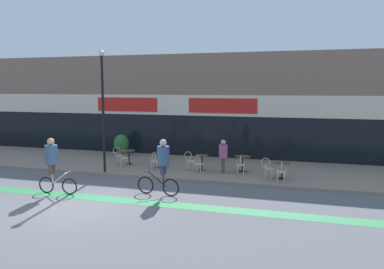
{
  "coord_description": "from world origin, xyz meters",
  "views": [
    {
      "loc": [
        7.31,
        -10.98,
        4.13
      ],
      "look_at": [
        2.13,
        6.72,
        1.83
      ],
      "focal_mm": 35.0,
      "sensor_mm": 36.0,
      "label": 1
    }
  ],
  "objects_px": {
    "cafe_chair_0_near": "(124,157)",
    "bistro_table_3": "(243,161)",
    "bistro_table_1": "(159,157)",
    "planter_pot": "(121,144)",
    "cyclist_1": "(162,163)",
    "cyclist_0": "(53,160)",
    "cafe_chair_3_near": "(241,164)",
    "pedestrian_near_end": "(223,153)",
    "bistro_table_0": "(129,154)",
    "bistro_table_4": "(282,167)",
    "cafe_chair_4_near": "(281,170)",
    "cafe_chair_2_side": "(190,159)",
    "cafe_chair_0_side": "(118,154)",
    "cafe_chair_4_side": "(268,167)",
    "bistro_table_2": "(202,160)",
    "lamp_post": "(103,104)",
    "cafe_chair_2_near": "(198,163)",
    "cafe_chair_1_near": "(155,160)"
  },
  "relations": [
    {
      "from": "bistro_table_1",
      "to": "pedestrian_near_end",
      "type": "distance_m",
      "value": 3.36
    },
    {
      "from": "cafe_chair_3_near",
      "to": "lamp_post",
      "type": "distance_m",
      "value": 7.05
    },
    {
      "from": "bistro_table_2",
      "to": "cafe_chair_3_near",
      "type": "bearing_deg",
      "value": -8.45
    },
    {
      "from": "bistro_table_0",
      "to": "pedestrian_near_end",
      "type": "relative_size",
      "value": 0.46
    },
    {
      "from": "cafe_chair_2_side",
      "to": "cafe_chair_4_side",
      "type": "relative_size",
      "value": 1.0
    },
    {
      "from": "pedestrian_near_end",
      "to": "planter_pot",
      "type": "bearing_deg",
      "value": -38.33
    },
    {
      "from": "bistro_table_3",
      "to": "lamp_post",
      "type": "bearing_deg",
      "value": -163.42
    },
    {
      "from": "cyclist_0",
      "to": "cafe_chair_3_near",
      "type": "bearing_deg",
      "value": 32.9
    },
    {
      "from": "bistro_table_4",
      "to": "cafe_chair_4_near",
      "type": "xyz_separation_m",
      "value": [
        0.01,
        -0.62,
        -0.01
      ]
    },
    {
      "from": "planter_pot",
      "to": "pedestrian_near_end",
      "type": "bearing_deg",
      "value": -22.63
    },
    {
      "from": "cafe_chair_0_near",
      "to": "cyclist_0",
      "type": "height_order",
      "value": "cyclist_0"
    },
    {
      "from": "planter_pot",
      "to": "cafe_chair_0_near",
      "type": "bearing_deg",
      "value": -60.94
    },
    {
      "from": "cafe_chair_2_near",
      "to": "cafe_chair_3_near",
      "type": "height_order",
      "value": "same"
    },
    {
      "from": "cyclist_0",
      "to": "cyclist_1",
      "type": "height_order",
      "value": "cyclist_0"
    },
    {
      "from": "cafe_chair_3_near",
      "to": "cafe_chair_2_near",
      "type": "bearing_deg",
      "value": 96.09
    },
    {
      "from": "bistro_table_0",
      "to": "bistro_table_2",
      "type": "relative_size",
      "value": 0.95
    },
    {
      "from": "cafe_chair_2_side",
      "to": "cafe_chair_4_near",
      "type": "bearing_deg",
      "value": -8.46
    },
    {
      "from": "cyclist_1",
      "to": "bistro_table_4",
      "type": "bearing_deg",
      "value": -136.19
    },
    {
      "from": "cyclist_0",
      "to": "cyclist_1",
      "type": "bearing_deg",
      "value": 9.53
    },
    {
      "from": "cafe_chair_1_near",
      "to": "lamp_post",
      "type": "relative_size",
      "value": 0.16
    },
    {
      "from": "bistro_table_2",
      "to": "bistro_table_3",
      "type": "distance_m",
      "value": 1.95
    },
    {
      "from": "bistro_table_0",
      "to": "lamp_post",
      "type": "distance_m",
      "value": 3.4
    },
    {
      "from": "bistro_table_1",
      "to": "planter_pot",
      "type": "height_order",
      "value": "planter_pot"
    },
    {
      "from": "bistro_table_3",
      "to": "planter_pot",
      "type": "bearing_deg",
      "value": 163.07
    },
    {
      "from": "cafe_chair_1_near",
      "to": "planter_pot",
      "type": "distance_m",
      "value": 4.7
    },
    {
      "from": "cafe_chair_1_near",
      "to": "cafe_chair_4_near",
      "type": "bearing_deg",
      "value": -96.61
    },
    {
      "from": "planter_pot",
      "to": "cafe_chair_4_near",
      "type": "bearing_deg",
      "value": -22.28
    },
    {
      "from": "cafe_chair_2_side",
      "to": "pedestrian_near_end",
      "type": "xyz_separation_m",
      "value": [
        1.7,
        -0.17,
        0.43
      ]
    },
    {
      "from": "cafe_chair_3_near",
      "to": "cafe_chair_4_near",
      "type": "bearing_deg",
      "value": -120.51
    },
    {
      "from": "bistro_table_0",
      "to": "cafe_chair_1_near",
      "type": "height_order",
      "value": "cafe_chair_1_near"
    },
    {
      "from": "cyclist_0",
      "to": "cafe_chair_4_near",
      "type": "bearing_deg",
      "value": 21.24
    },
    {
      "from": "bistro_table_0",
      "to": "cyclist_1",
      "type": "distance_m",
      "value": 5.86
    },
    {
      "from": "cafe_chair_2_side",
      "to": "cafe_chair_0_side",
      "type": "bearing_deg",
      "value": -178.37
    },
    {
      "from": "bistro_table_3",
      "to": "cafe_chair_3_near",
      "type": "xyz_separation_m",
      "value": [
        0.01,
        -0.63,
        -0.02
      ]
    },
    {
      "from": "bistro_table_0",
      "to": "bistro_table_4",
      "type": "height_order",
      "value": "bistro_table_4"
    },
    {
      "from": "planter_pot",
      "to": "pedestrian_near_end",
      "type": "distance_m",
      "value": 7.33
    },
    {
      "from": "cafe_chair_0_side",
      "to": "cafe_chair_2_side",
      "type": "xyz_separation_m",
      "value": [
        4.1,
        -0.4,
        0.0
      ]
    },
    {
      "from": "cyclist_1",
      "to": "cafe_chair_0_near",
      "type": "bearing_deg",
      "value": -43.13
    },
    {
      "from": "cafe_chair_2_near",
      "to": "planter_pot",
      "type": "distance_m",
      "value": 6.56
    },
    {
      "from": "cafe_chair_0_near",
      "to": "bistro_table_3",
      "type": "bearing_deg",
      "value": -86.61
    },
    {
      "from": "bistro_table_0",
      "to": "planter_pot",
      "type": "xyz_separation_m",
      "value": [
        -1.59,
        2.24,
        0.15
      ]
    },
    {
      "from": "cafe_chair_0_side",
      "to": "cafe_chair_1_near",
      "type": "relative_size",
      "value": 1.0
    },
    {
      "from": "cafe_chair_4_near",
      "to": "lamp_post",
      "type": "distance_m",
      "value": 8.71
    },
    {
      "from": "lamp_post",
      "to": "cyclist_0",
      "type": "distance_m",
      "value": 4.1
    },
    {
      "from": "bistro_table_4",
      "to": "cafe_chair_1_near",
      "type": "height_order",
      "value": "cafe_chair_1_near"
    },
    {
      "from": "bistro_table_4",
      "to": "cyclist_0",
      "type": "height_order",
      "value": "cyclist_0"
    },
    {
      "from": "planter_pot",
      "to": "cafe_chair_2_side",
      "type": "bearing_deg",
      "value": -27.61
    },
    {
      "from": "bistro_table_0",
      "to": "cafe_chair_2_near",
      "type": "bearing_deg",
      "value": -14.32
    },
    {
      "from": "cafe_chair_0_side",
      "to": "cafe_chair_4_side",
      "type": "bearing_deg",
      "value": -11.96
    },
    {
      "from": "cafe_chair_0_near",
      "to": "planter_pot",
      "type": "distance_m",
      "value": 3.28
    }
  ]
}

